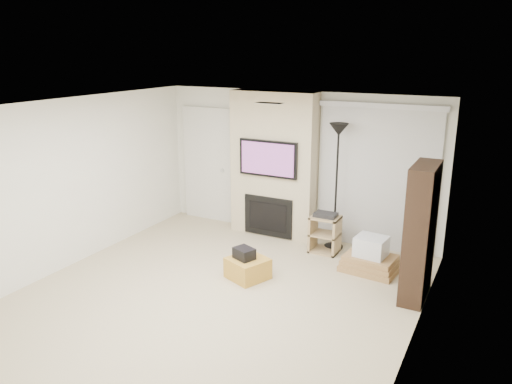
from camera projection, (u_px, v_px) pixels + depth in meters
The scene contains 16 objects.
floor at pixel (214, 298), 6.60m from camera, with size 5.00×5.50×0.00m, color #C3B28C.
ceiling at pixel (210, 108), 5.90m from camera, with size 5.00×5.50×0.00m, color white.
wall_back at pixel (297, 164), 8.60m from camera, with size 5.00×2.50×0.00m, color white.
wall_front at pixel (25, 304), 3.90m from camera, with size 5.00×2.50×0.00m, color white.
wall_left at pixel (68, 184), 7.35m from camera, with size 5.50×2.50×0.00m, color white.
wall_right at pixel (418, 242), 5.15m from camera, with size 5.50×2.50×0.00m, color white.
hvac_vent at pixel (269, 103), 6.41m from camera, with size 0.35×0.18×0.01m, color silver.
ottoman at pixel (248, 268), 7.13m from camera, with size 0.50×0.50×0.30m, color gold.
black_bag at pixel (244, 253), 7.06m from camera, with size 0.28×0.22×0.16m, color black.
fireplace_wall at pixel (274, 166), 8.58m from camera, with size 1.50×0.47×2.50m.
entry_door at pixel (208, 165), 9.42m from camera, with size 1.02×0.11×2.14m.
vertical_blinds at pixel (377, 173), 7.93m from camera, with size 1.98×0.10×2.37m.
floor_lamp at pixel (338, 151), 7.82m from camera, with size 0.31×0.31×2.06m.
av_stand at pixel (325, 232), 8.00m from camera, with size 0.45×0.38×0.66m.
box_stack at pixel (370, 258), 7.35m from camera, with size 0.85×0.68×0.53m.
bookshelf at pixel (420, 233), 6.39m from camera, with size 0.30×0.80×1.80m.
Camera 1 is at (3.22, -5.04, 3.17)m, focal length 35.00 mm.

